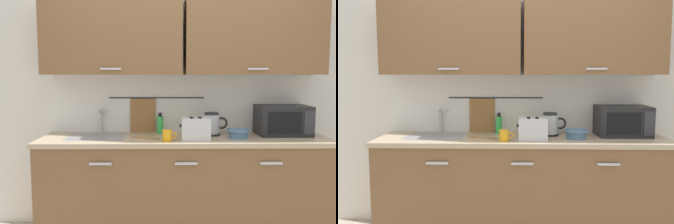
# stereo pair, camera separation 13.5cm
# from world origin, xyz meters

# --- Properties ---
(counter_unit) EXTENTS (2.53, 0.64, 0.90)m
(counter_unit) POSITION_xyz_m (-0.01, 0.30, 0.46)
(counter_unit) COLOR brown
(counter_unit) RESTS_ON ground
(back_wall_assembly) EXTENTS (3.70, 0.41, 2.50)m
(back_wall_assembly) POSITION_xyz_m (-0.00, 0.53, 1.52)
(back_wall_assembly) COLOR silver
(back_wall_assembly) RESTS_ON ground
(sink_faucet) EXTENTS (0.09, 0.17, 0.22)m
(sink_faucet) POSITION_xyz_m (-0.77, 0.53, 1.04)
(sink_faucet) COLOR #B2B5BA
(sink_faucet) RESTS_ON counter_unit
(microwave) EXTENTS (0.46, 0.35, 0.27)m
(microwave) POSITION_xyz_m (0.91, 0.41, 1.04)
(microwave) COLOR black
(microwave) RESTS_ON counter_unit
(electric_kettle) EXTENTS (0.23, 0.16, 0.21)m
(electric_kettle) POSITION_xyz_m (0.26, 0.39, 1.00)
(electric_kettle) COLOR black
(electric_kettle) RESTS_ON counter_unit
(dish_soap_bottle) EXTENTS (0.06, 0.06, 0.20)m
(dish_soap_bottle) POSITION_xyz_m (-0.21, 0.49, 0.99)
(dish_soap_bottle) COLOR green
(dish_soap_bottle) RESTS_ON counter_unit
(mug_near_sink) EXTENTS (0.12, 0.08, 0.09)m
(mug_near_sink) POSITION_xyz_m (-0.15, 0.10, 0.95)
(mug_near_sink) COLOR orange
(mug_near_sink) RESTS_ON counter_unit
(mixing_bowl) EXTENTS (0.21, 0.21, 0.08)m
(mixing_bowl) POSITION_xyz_m (0.47, 0.24, 0.94)
(mixing_bowl) COLOR #4C7093
(mixing_bowl) RESTS_ON counter_unit
(toaster) EXTENTS (0.26, 0.17, 0.19)m
(toaster) POSITION_xyz_m (0.09, 0.16, 1.00)
(toaster) COLOR #B7BABF
(toaster) RESTS_ON counter_unit
(mug_by_kettle) EXTENTS (0.12, 0.08, 0.09)m
(mug_by_kettle) POSITION_xyz_m (0.08, 0.48, 0.95)
(mug_by_kettle) COLOR orange
(mug_by_kettle) RESTS_ON counter_unit
(wooden_spoon) EXTENTS (0.27, 0.10, 0.01)m
(wooden_spoon) POSITION_xyz_m (-0.31, 0.23, 0.91)
(wooden_spoon) COLOR #9E7042
(wooden_spoon) RESTS_ON counter_unit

